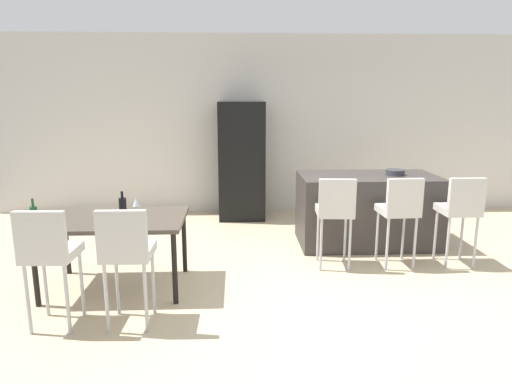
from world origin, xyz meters
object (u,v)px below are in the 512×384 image
object	(u,v)px
wine_bottle_far	(123,210)
refrigerator	(242,161)
kitchen_island	(367,210)
dining_chair_far	(126,249)
wine_glass_middle	(136,202)
bar_chair_left	(335,208)
bar_chair_middle	(400,208)
dining_chair_near	(48,250)
bar_chair_right	(461,207)
fruit_bowl	(395,172)
dining_table	(114,224)
wine_bottle_left	(34,217)

from	to	relation	value
wine_bottle_far	refrigerator	bearing A→B (deg)	68.20
kitchen_island	dining_chair_far	bearing A→B (deg)	-141.24
wine_bottle_far	wine_glass_middle	distance (m)	0.33
bar_chair_left	wine_glass_middle	distance (m)	2.15
bar_chair_middle	wine_bottle_far	distance (m)	2.98
dining_chair_near	kitchen_island	bearing A→B (deg)	32.91
bar_chair_right	dining_chair_far	xyz separation A→B (m)	(-3.44, -1.26, 0.00)
wine_glass_middle	fruit_bowl	world-z (taller)	fruit_bowl
bar_chair_right	fruit_bowl	world-z (taller)	bar_chair_right
dining_table	dining_chair_far	world-z (taller)	dining_chair_far
bar_chair_middle	fruit_bowl	distance (m)	0.91
bar_chair_middle	dining_chair_far	world-z (taller)	same
dining_table	dining_chair_near	xyz separation A→B (m)	(-0.32, -0.82, 0.02)
bar_chair_middle	wine_bottle_far	xyz separation A→B (m)	(-2.91, -0.64, 0.17)
refrigerator	fruit_bowl	distance (m)	2.43
bar_chair_left	bar_chair_middle	bearing A→B (deg)	-0.01
dining_chair_far	wine_bottle_far	bearing A→B (deg)	105.12
wine_glass_middle	dining_table	bearing A→B (deg)	-147.20
wine_bottle_far	kitchen_island	bearing A→B (deg)	28.05
bar_chair_right	dining_table	distance (m)	3.78
bar_chair_left	wine_bottle_far	bearing A→B (deg)	-163.55
wine_bottle_far	dining_table	bearing A→B (deg)	126.18
refrigerator	wine_bottle_far	bearing A→B (deg)	-111.80
bar_chair_right	wine_bottle_far	distance (m)	3.67
wine_bottle_left	refrigerator	bearing A→B (deg)	58.14
refrigerator	dining_chair_far	bearing A→B (deg)	-105.76
bar_chair_right	dining_table	bearing A→B (deg)	-173.28
wine_bottle_far	fruit_bowl	size ratio (longest dim) A/B	1.30
bar_chair_right	wine_bottle_far	bearing A→B (deg)	-169.89
dining_table	fruit_bowl	bearing A→B (deg)	21.44
kitchen_island	wine_bottle_far	distance (m)	3.18
wine_bottle_far	wine_bottle_left	bearing A→B (deg)	-166.91
fruit_bowl	dining_chair_far	bearing A→B (deg)	-144.62
bar_chair_middle	bar_chair_right	world-z (taller)	same
dining_chair_near	wine_bottle_far	bearing A→B (deg)	53.12
dining_table	wine_bottle_left	distance (m)	0.73
bar_chair_right	dining_chair_far	distance (m)	3.66
kitchen_island	dining_table	size ratio (longest dim) A/B	1.26
dining_chair_far	fruit_bowl	size ratio (longest dim) A/B	4.40
bar_chair_right	dining_chair_far	world-z (taller)	same
dining_chair_near	dining_chair_far	size ratio (longest dim) A/B	1.00
wine_bottle_far	bar_chair_right	bearing A→B (deg)	10.11
fruit_bowl	dining_chair_near	bearing A→B (deg)	-149.64
bar_chair_left	refrigerator	distance (m)	2.49
bar_chair_left	dining_chair_near	xyz separation A→B (m)	(-2.64, -1.26, 0.00)
bar_chair_left	bar_chair_right	xyz separation A→B (m)	(1.43, -0.00, 0.00)
wine_bottle_left	fruit_bowl	distance (m)	4.23
dining_chair_near	wine_bottle_left	bearing A→B (deg)	122.95
dining_table	wine_bottle_left	size ratio (longest dim) A/B	4.88
bar_chair_middle	dining_chair_near	world-z (taller)	same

